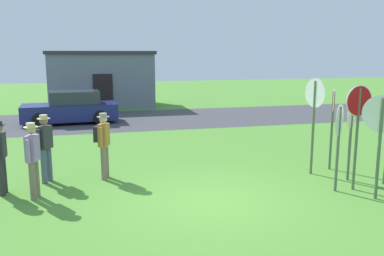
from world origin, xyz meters
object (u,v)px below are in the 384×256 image
(stop_sign_nearest, at_px, (358,119))
(stop_sign_far_back, at_px, (333,117))
(stop_sign_leaning_right, at_px, (339,133))
(stop_sign_rear_left, at_px, (314,109))
(stop_sign_leaning_left, at_px, (351,127))
(stop_sign_rear_right, at_px, (381,128))
(person_on_left, at_px, (103,141))
(person_in_blue, at_px, (0,153))
(person_with_sunhat, at_px, (45,144))
(parked_car_on_street, at_px, (71,108))
(person_in_teal, at_px, (33,156))

(stop_sign_nearest, relative_size, stop_sign_far_back, 1.11)
(stop_sign_leaning_right, xyz_separation_m, stop_sign_rear_left, (0.19, 1.42, 0.36))
(stop_sign_leaning_left, distance_m, stop_sign_rear_right, 1.44)
(stop_sign_rear_right, distance_m, person_on_left, 6.65)
(person_in_blue, bearing_deg, person_with_sunhat, 37.67)
(parked_car_on_street, xyz_separation_m, person_in_blue, (-1.20, -9.93, 0.30))
(person_in_teal, bearing_deg, person_on_left, 35.58)
(stop_sign_nearest, distance_m, stop_sign_far_back, 1.78)
(parked_car_on_street, bearing_deg, stop_sign_nearest, -59.32)
(stop_sign_leaning_right, xyz_separation_m, stop_sign_far_back, (0.94, 1.69, 0.08))
(person_in_teal, bearing_deg, stop_sign_nearest, -9.69)
(stop_sign_leaning_right, bearing_deg, person_in_blue, 167.23)
(stop_sign_leaning_left, xyz_separation_m, stop_sign_rear_left, (-0.63, 0.73, 0.39))
(stop_sign_rear_left, xyz_separation_m, stop_sign_rear_right, (0.37, -2.13, -0.15))
(person_in_blue, bearing_deg, stop_sign_leaning_left, -7.06)
(parked_car_on_street, relative_size, person_with_sunhat, 2.53)
(stop_sign_leaning_left, relative_size, stop_sign_nearest, 0.82)
(stop_sign_rear_left, xyz_separation_m, person_on_left, (-5.49, 0.96, -0.77))
(person_in_teal, relative_size, person_on_left, 1.00)
(stop_sign_nearest, bearing_deg, person_in_blue, 167.89)
(stop_sign_rear_left, relative_size, person_in_blue, 1.50)
(stop_sign_leaning_right, xyz_separation_m, person_in_blue, (-7.64, 1.73, -0.44))
(stop_sign_leaning_left, bearing_deg, stop_sign_rear_left, 130.55)
(parked_car_on_street, bearing_deg, person_in_blue, -96.87)
(stop_sign_nearest, xyz_separation_m, person_with_sunhat, (-7.21, 2.45, -0.73))
(stop_sign_leaning_left, xyz_separation_m, stop_sign_nearest, (-0.33, -0.70, 0.32))
(stop_sign_rear_right, relative_size, stop_sign_far_back, 1.04)
(stop_sign_leaning_right, height_order, person_with_sunhat, stop_sign_leaning_right)
(stop_sign_leaning_right, distance_m, person_with_sunhat, 7.17)
(person_in_blue, bearing_deg, person_on_left, 15.47)
(stop_sign_leaning_right, xyz_separation_m, stop_sign_rear_right, (0.56, -0.71, 0.21))
(person_on_left, bearing_deg, stop_sign_rear_right, -27.80)
(stop_sign_leaning_right, relative_size, person_in_blue, 1.20)
(parked_car_on_street, bearing_deg, stop_sign_far_back, -53.48)
(stop_sign_leaning_left, xyz_separation_m, stop_sign_far_back, (0.12, 1.01, 0.11))
(stop_sign_leaning_left, bearing_deg, stop_sign_far_back, 83.04)
(stop_sign_leaning_left, xyz_separation_m, person_with_sunhat, (-7.55, 1.75, -0.41))
(stop_sign_rear_right, height_order, person_on_left, stop_sign_rear_right)
(person_in_teal, relative_size, person_in_blue, 1.00)
(person_in_blue, xyz_separation_m, person_on_left, (2.34, 0.65, 0.03))
(parked_car_on_street, distance_m, stop_sign_nearest, 13.62)
(person_on_left, bearing_deg, stop_sign_leaning_left, -15.49)
(stop_sign_leaning_right, xyz_separation_m, person_in_teal, (-6.88, 1.25, -0.44))
(parked_car_on_street, height_order, person_in_teal, person_in_teal)
(stop_sign_rear_left, bearing_deg, stop_sign_nearest, -78.38)
(parked_car_on_street, height_order, stop_sign_leaning_right, stop_sign_leaning_right)
(stop_sign_leaning_left, relative_size, person_in_blue, 1.19)
(stop_sign_leaning_right, distance_m, stop_sign_leaning_left, 1.07)
(stop_sign_leaning_left, height_order, person_with_sunhat, stop_sign_leaning_left)
(stop_sign_leaning_right, height_order, stop_sign_nearest, stop_sign_nearest)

